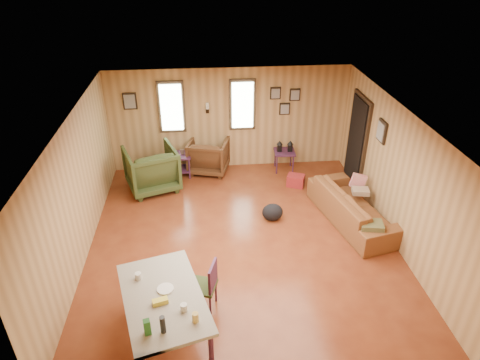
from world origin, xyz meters
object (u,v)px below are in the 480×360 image
at_px(sofa, 354,202).
at_px(dining_table, 164,301).
at_px(recliner_green, 151,167).
at_px(side_table, 285,150).
at_px(end_table, 179,161).
at_px(recliner_brown, 209,154).

relative_size(sofa, dining_table, 1.21).
bearing_deg(recliner_green, dining_table, 77.68).
relative_size(side_table, dining_table, 0.42).
distance_m(end_table, dining_table, 4.77).
bearing_deg(recliner_brown, end_table, 29.71).
bearing_deg(recliner_green, sofa, 138.03).
bearing_deg(side_table, sofa, -67.12).
distance_m(recliner_green, side_table, 3.09).
bearing_deg(sofa, dining_table, 114.15).
distance_m(recliner_brown, recliner_green, 1.45).
distance_m(sofa, recliner_green, 4.31).
xyz_separation_m(sofa, recliner_brown, (-2.71, 2.35, 0.01)).
xyz_separation_m(recliner_brown, recliner_green, (-1.26, -0.70, 0.09)).
height_order(recliner_brown, side_table, recliner_brown).
xyz_separation_m(recliner_brown, dining_table, (-0.73, -4.93, 0.32)).
xyz_separation_m(sofa, side_table, (-0.94, 2.22, 0.09)).
xyz_separation_m(sofa, recliner_green, (-3.98, 1.65, 0.10)).
height_order(recliner_brown, end_table, recliner_brown).
bearing_deg(end_table, recliner_brown, 14.40).
bearing_deg(side_table, recliner_green, -169.22).
bearing_deg(end_table, sofa, -32.40).
xyz_separation_m(end_table, side_table, (2.47, 0.06, 0.14)).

